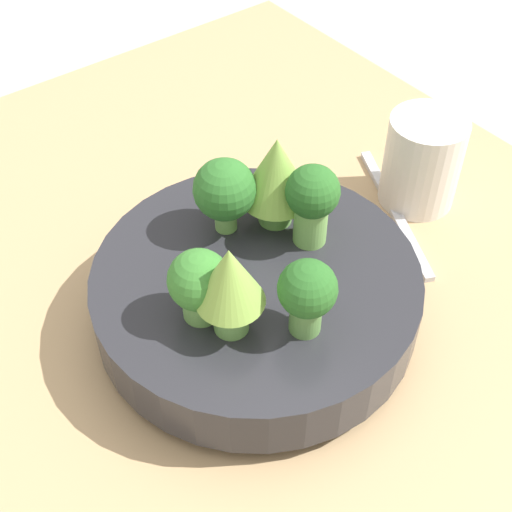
% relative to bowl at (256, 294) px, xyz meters
% --- Properties ---
extents(ground_plane, '(6.00, 6.00, 0.00)m').
position_rel_bowl_xyz_m(ground_plane, '(-0.03, 0.01, -0.07)').
color(ground_plane, '#ADA89E').
extents(table, '(0.99, 0.78, 0.03)m').
position_rel_bowl_xyz_m(table, '(-0.03, 0.01, -0.05)').
color(table, tan).
rests_on(table, ground_plane).
extents(bowl, '(0.27, 0.27, 0.06)m').
position_rel_bowl_xyz_m(bowl, '(0.00, 0.00, 0.00)').
color(bowl, '#28282D').
rests_on(bowl, table).
extents(broccoli_floret_left, '(0.04, 0.04, 0.07)m').
position_rel_bowl_xyz_m(broccoli_floret_left, '(-0.07, 0.01, 0.07)').
color(broccoli_floret_left, '#609347').
rests_on(broccoli_floret_left, bowl).
extents(romanesco_piece_near, '(0.06, 0.06, 0.09)m').
position_rel_bowl_xyz_m(romanesco_piece_near, '(0.04, -0.05, 0.08)').
color(romanesco_piece_near, '#6BA34C').
rests_on(romanesco_piece_near, bowl).
extents(broccoli_floret_right, '(0.05, 0.05, 0.07)m').
position_rel_bowl_xyz_m(broccoli_floret_right, '(0.06, -0.01, 0.07)').
color(broccoli_floret_right, '#7AB256').
rests_on(broccoli_floret_right, bowl).
extents(broccoli_floret_front, '(0.05, 0.05, 0.08)m').
position_rel_bowl_xyz_m(broccoli_floret_front, '(0.00, -0.06, 0.07)').
color(broccoli_floret_front, '#7AB256').
rests_on(broccoli_floret_front, bowl).
extents(romanesco_piece_far, '(0.05, 0.05, 0.08)m').
position_rel_bowl_xyz_m(romanesco_piece_far, '(-0.03, 0.05, 0.08)').
color(romanesco_piece_far, '#6BA34C').
rests_on(romanesco_piece_far, bowl).
extents(broccoli_floret_back, '(0.05, 0.05, 0.06)m').
position_rel_bowl_xyz_m(broccoli_floret_back, '(-0.01, 0.06, 0.06)').
color(broccoli_floret_back, '#6BA34C').
rests_on(broccoli_floret_back, bowl).
extents(cup, '(0.08, 0.08, 0.10)m').
position_rel_bowl_xyz_m(cup, '(0.03, -0.23, 0.01)').
color(cup, silver).
rests_on(cup, table).
extents(fork, '(0.18, 0.09, 0.01)m').
position_rel_bowl_xyz_m(fork, '(0.03, -0.20, -0.03)').
color(fork, silver).
rests_on(fork, table).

